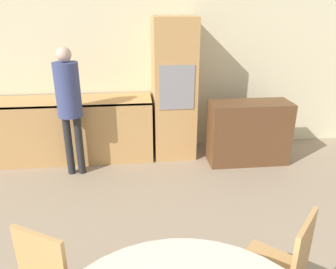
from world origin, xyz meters
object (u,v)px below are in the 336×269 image
object	(u,v)px
sideboard	(248,133)
person_standing	(69,98)
oven_unit	(174,90)
chair_far_right	(284,266)

from	to	relation	value
sideboard	person_standing	xyz separation A→B (m)	(-2.40, -0.11, 0.60)
sideboard	person_standing	world-z (taller)	person_standing
oven_unit	person_standing	world-z (taller)	oven_unit
person_standing	oven_unit	bearing A→B (deg)	19.85
chair_far_right	person_standing	distance (m)	3.06
oven_unit	chair_far_right	xyz separation A→B (m)	(0.36, -2.95, -0.47)
chair_far_right	person_standing	xyz separation A→B (m)	(-1.74, 2.45, 0.52)
sideboard	chair_far_right	world-z (taller)	chair_far_right
sideboard	chair_far_right	bearing A→B (deg)	-104.24
oven_unit	sideboard	bearing A→B (deg)	-20.96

